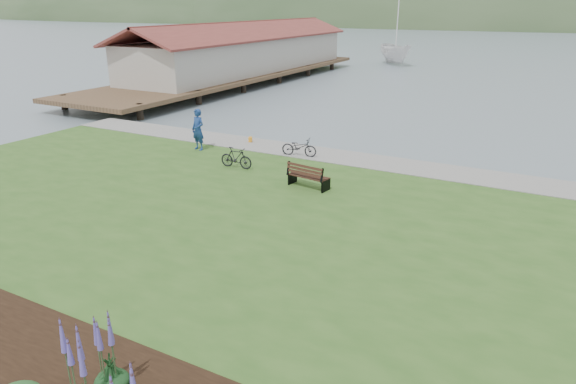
% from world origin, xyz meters
% --- Properties ---
extents(ground, '(600.00, 600.00, 0.00)m').
position_xyz_m(ground, '(0.00, 0.00, 0.00)').
color(ground, slate).
rests_on(ground, ground).
extents(lawn, '(34.00, 20.00, 0.40)m').
position_xyz_m(lawn, '(0.00, -2.00, 0.20)').
color(lawn, '#2F571E').
rests_on(lawn, ground).
extents(shoreline_path, '(34.00, 2.20, 0.03)m').
position_xyz_m(shoreline_path, '(0.00, 6.90, 0.42)').
color(shoreline_path, gray).
rests_on(shoreline_path, lawn).
extents(pier_pavilion, '(8.00, 36.00, 5.40)m').
position_xyz_m(pier_pavilion, '(-20.00, 27.52, 2.64)').
color(pier_pavilion, '#4C3826').
rests_on(pier_pavilion, ground).
extents(park_bench, '(1.65, 0.87, 0.98)m').
position_xyz_m(park_bench, '(-0.98, 2.50, 0.88)').
color(park_bench, '#311A13').
rests_on(park_bench, lawn).
extents(person, '(0.91, 0.70, 2.27)m').
position_xyz_m(person, '(-7.89, 4.90, 1.54)').
color(person, navy).
rests_on(person, lawn).
extents(bicycle_a, '(0.82, 1.70, 0.85)m').
position_xyz_m(bicycle_a, '(-3.20, 6.15, 0.82)').
color(bicycle_a, black).
rests_on(bicycle_a, lawn).
extents(bicycle_b, '(0.50, 1.49, 0.89)m').
position_xyz_m(bicycle_b, '(-4.71, 3.32, 0.84)').
color(bicycle_b, black).
rests_on(bicycle_b, lawn).
extents(sailboat, '(15.84, 15.87, 29.43)m').
position_xyz_m(sailboat, '(-11.82, 48.16, 0.00)').
color(sailboat, silver).
rests_on(sailboat, ground).
extents(pannier, '(0.25, 0.30, 0.27)m').
position_xyz_m(pannier, '(-6.48, 7.20, 0.53)').
color(pannier, orange).
rests_on(pannier, lawn).
extents(echium_4, '(0.62, 0.62, 1.74)m').
position_xyz_m(echium_4, '(0.73, -8.79, 1.12)').
color(echium_4, '#123418').
rests_on(echium_4, garden_bed).
extents(echium_5, '(0.62, 0.62, 2.12)m').
position_xyz_m(echium_5, '(0.96, -9.59, 1.30)').
color(echium_5, '#123418').
rests_on(echium_5, garden_bed).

